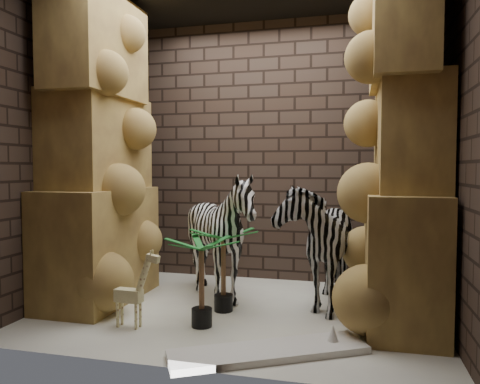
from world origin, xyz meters
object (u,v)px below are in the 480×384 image
(zebra_left, at_px, (221,244))
(surfboard, at_px, (269,352))
(zebra_right, at_px, (318,232))
(palm_back, at_px, (202,282))
(giraffe_toy, at_px, (129,287))
(palm_front, at_px, (223,269))

(zebra_left, height_order, surfboard, zebra_left)
(zebra_right, height_order, palm_back, zebra_right)
(palm_back, height_order, surfboard, palm_back)
(zebra_right, relative_size, palm_back, 1.85)
(zebra_left, xyz_separation_m, giraffe_toy, (-0.52, -0.88, -0.24))
(zebra_right, xyz_separation_m, palm_back, (-0.87, -0.88, -0.32))
(zebra_right, height_order, surfboard, zebra_right)
(palm_front, bearing_deg, palm_back, -98.02)
(giraffe_toy, relative_size, palm_back, 0.89)
(zebra_right, distance_m, zebra_left, 0.95)
(palm_front, relative_size, palm_back, 1.03)
(surfboard, bearing_deg, giraffe_toy, 137.97)
(zebra_left, relative_size, surfboard, 0.89)
(zebra_right, bearing_deg, palm_back, -131.86)
(zebra_left, distance_m, palm_front, 0.36)
(zebra_left, relative_size, giraffe_toy, 1.88)
(zebra_left, bearing_deg, zebra_right, 12.66)
(palm_front, height_order, palm_back, palm_front)
(zebra_left, distance_m, palm_back, 0.75)
(zebra_right, relative_size, giraffe_toy, 2.07)
(zebra_left, relative_size, palm_front, 1.63)
(giraffe_toy, bearing_deg, zebra_right, 39.66)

